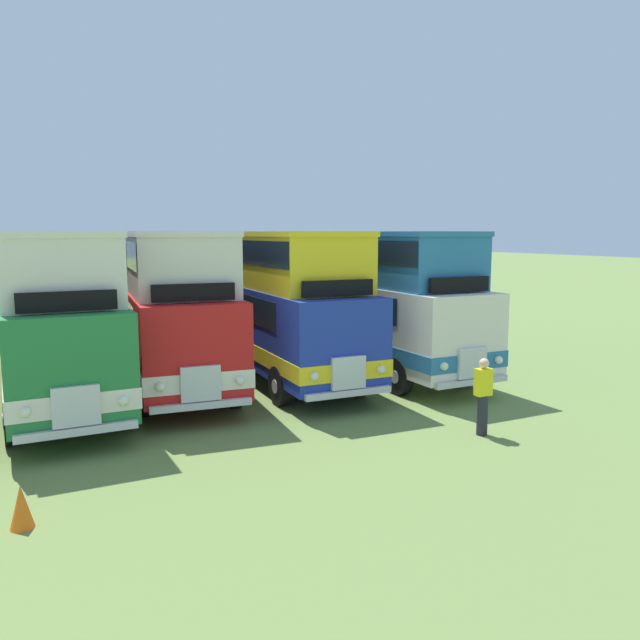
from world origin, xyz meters
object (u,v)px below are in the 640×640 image
Objects in this scene: bus_seventh_in_row at (359,292)px; marshal_person at (483,396)px; bus_fourth_in_row at (50,306)px; bus_sixth_in_row at (273,297)px; cone_near_end at (21,507)px; bus_fifth_in_row at (166,299)px.

marshal_person is (-1.14, -8.02, -1.59)m from bus_seventh_in_row.
bus_sixth_in_row is (6.45, 0.06, -0.00)m from bus_fourth_in_row.
marshal_person is at bearing -74.92° from bus_sixth_in_row.
bus_fourth_in_row is 9.68m from bus_seventh_in_row.
bus_fourth_in_row is at bearing 138.15° from marshal_person.
bus_sixth_in_row and bus_seventh_in_row have the same top height.
bus_seventh_in_row is at bearing 2.30° from bus_fourth_in_row.
cone_near_end is at bearing -175.56° from marshal_person.
bus_fifth_in_row and bus_seventh_in_row have the same top height.
bus_fourth_in_row is at bearing 85.16° from cone_near_end.
bus_seventh_in_row reaches higher than marshal_person.
bus_sixth_in_row is 0.89× the size of bus_seventh_in_row.
cone_near_end is at bearing -113.44° from bus_fifth_in_row.
bus_fifth_in_row is 3.29m from bus_sixth_in_row.
bus_fifth_in_row is at bearing 12.91° from bus_fourth_in_row.
bus_seventh_in_row is (9.67, 0.39, 0.00)m from bus_fourth_in_row.
bus_fifth_in_row is (3.23, 0.74, -0.00)m from bus_fourth_in_row.
bus_fourth_in_row is 1.02× the size of bus_fifth_in_row.
bus_fourth_in_row is 3.32m from bus_fifth_in_row.
bus_fifth_in_row is 1.07× the size of bus_sixth_in_row.
marshal_person is (8.52, -7.63, -1.59)m from bus_fourth_in_row.
bus_sixth_in_row is 11.25m from cone_near_end.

